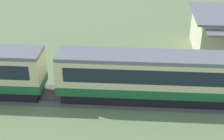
# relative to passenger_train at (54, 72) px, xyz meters

# --- Properties ---
(ground_plane) EXTENTS (600.00, 600.00, 0.00)m
(ground_plane) POSITION_rel_passenger_train_xyz_m (4.67, 0.66, -2.37)
(ground_plane) COLOR #707F51
(passenger_train) EXTENTS (76.79, 2.87, 4.28)m
(passenger_train) POSITION_rel_passenger_train_xyz_m (0.00, 0.00, 0.00)
(passenger_train) COLOR #1E6033
(passenger_train) RESTS_ON ground_plane
(railway_track) EXTENTS (131.32, 3.60, 0.04)m
(railway_track) POSITION_rel_passenger_train_xyz_m (-0.66, -0.00, -2.37)
(railway_track) COLOR #665B51
(railway_track) RESTS_ON ground_plane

